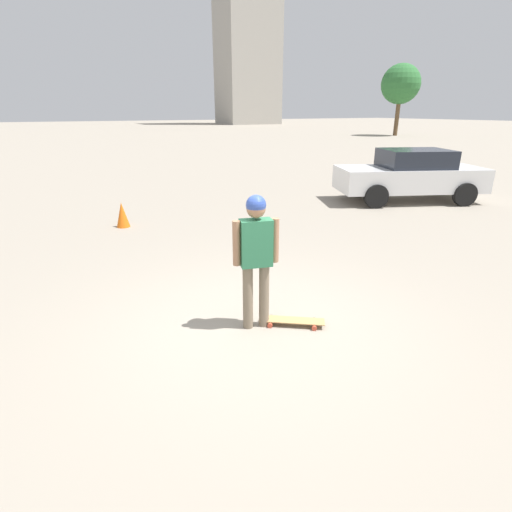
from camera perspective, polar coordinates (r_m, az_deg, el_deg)
The scene contains 7 objects.
ground_plane at distance 5.34m, azimuth -0.00°, elevation -9.93°, with size 220.00×220.00×0.00m, color gray.
person at distance 4.89m, azimuth -0.00°, elevation 1.01°, with size 0.29×0.57×1.74m.
skateboard at distance 5.35m, azimuth 5.21°, elevation -9.19°, with size 0.64×0.80×0.08m.
car_parked_near at distance 13.34m, azimuth 21.18°, elevation 10.76°, with size 3.25×4.66×1.56m.
building_block_distant at distance 86.89m, azimuth -1.23°, elevation 30.08°, with size 8.54×10.85×35.35m.
tree_distant at distance 48.83m, azimuth 19.98°, elevation 22.06°, with size 4.10×4.10×7.34m.
traffic_cone at distance 10.18m, azimuth -18.56°, elevation 5.61°, with size 0.32×0.32×0.60m.
Camera 1 is at (4.06, -2.20, 2.67)m, focal length 28.00 mm.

